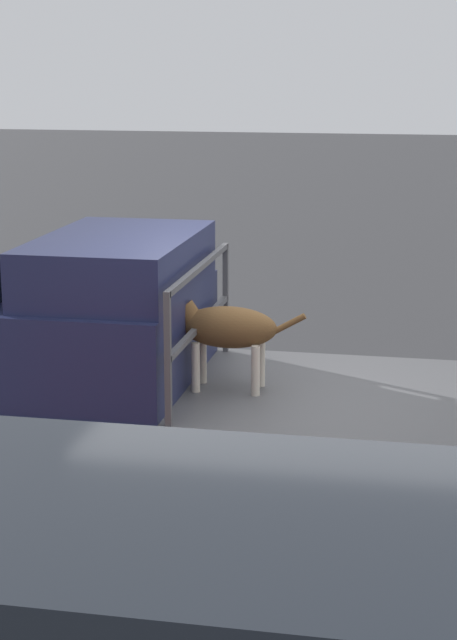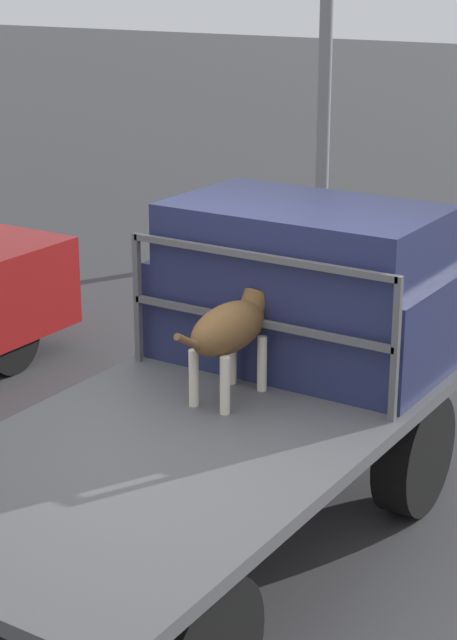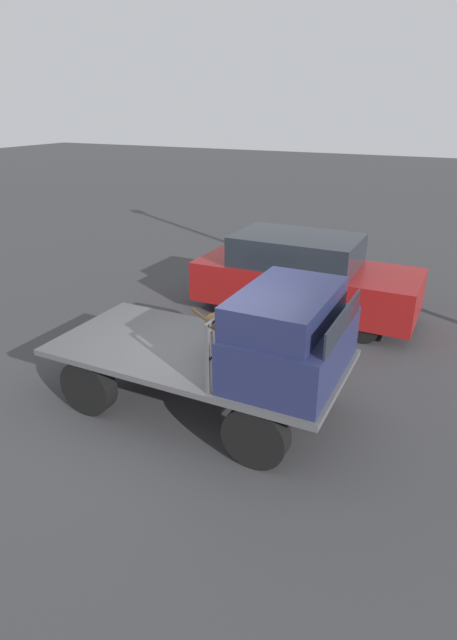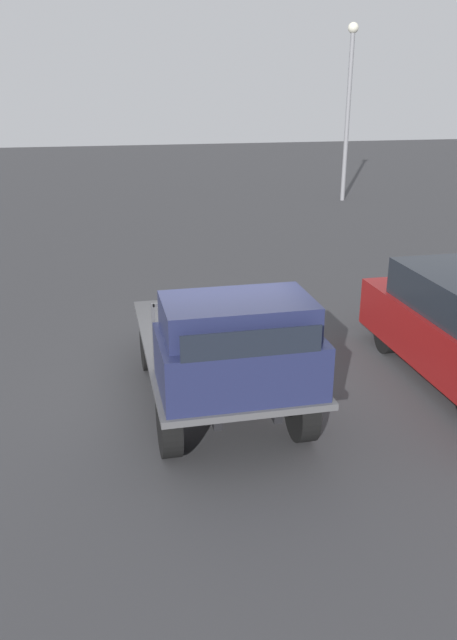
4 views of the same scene
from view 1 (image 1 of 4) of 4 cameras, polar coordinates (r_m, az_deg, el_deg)
ground_plane at (r=7.79m, az=3.33°, el=-9.74°), size 80.00×80.00×0.00m
flatbed_truck at (r=7.56m, az=3.39°, el=-5.45°), size 3.98×1.97×0.86m
truck_cab at (r=7.64m, az=-6.29°, el=0.42°), size 1.21×1.85×1.05m
truck_headboard at (r=7.45m, az=-1.53°, el=0.76°), size 0.04×1.85×0.86m
dog at (r=7.38m, az=-0.40°, el=-0.39°), size 1.05×0.29×0.70m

